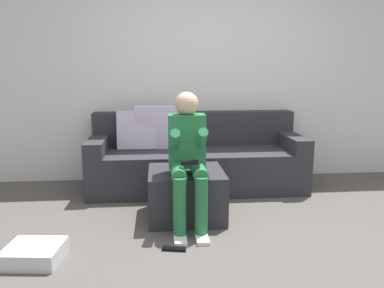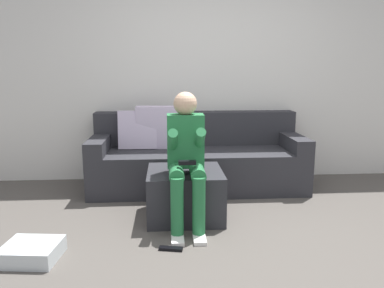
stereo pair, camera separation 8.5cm
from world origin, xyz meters
name	(u,v)px [view 1 (the left image)]	position (x,y,z in m)	size (l,w,h in m)	color
ground_plane	(243,253)	(0.00, 0.00, 0.00)	(8.10, 8.10, 0.00)	#544F49
wall_back	(207,66)	(0.00, 2.08, 1.37)	(6.23, 0.10, 2.75)	silver
couch_sectional	(194,158)	(-0.20, 1.66, 0.33)	(2.36, 0.87, 0.92)	#2D2D33
ottoman	(186,194)	(-0.36, 0.75, 0.22)	(0.67, 0.63, 0.43)	#2D2D33
person_seated	(188,153)	(-0.36, 0.56, 0.64)	(0.31, 0.63, 1.14)	#26723F
storage_bin	(34,253)	(-1.49, 0.02, 0.06)	(0.38, 0.34, 0.12)	silver
remote_near_ottoman	(174,249)	(-0.50, 0.10, 0.01)	(0.18, 0.05, 0.02)	black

